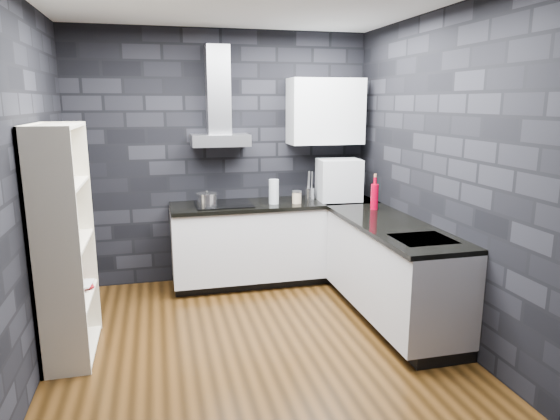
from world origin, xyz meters
name	(u,v)px	position (x,y,z in m)	size (l,w,h in m)	color
ground	(253,339)	(0.00, 0.00, 0.00)	(3.20, 3.20, 0.00)	#42270F
wall_back	(223,158)	(0.00, 1.62, 1.35)	(3.20, 0.05, 2.70)	black
wall_front	(314,232)	(0.00, -1.62, 1.35)	(3.20, 0.05, 2.70)	black
wall_left	(24,189)	(-1.62, 0.00, 1.35)	(0.05, 3.20, 2.70)	black
wall_right	(436,174)	(1.62, 0.00, 1.35)	(0.05, 3.20, 2.70)	black
toekick_back	(274,276)	(0.50, 1.34, 0.05)	(2.18, 0.50, 0.10)	black
toekick_right	(393,313)	(1.34, 0.10, 0.05)	(0.50, 1.78, 0.10)	black
counter_back_cab	(275,240)	(0.50, 1.30, 0.48)	(2.20, 0.60, 0.76)	silver
counter_right_cab	(392,269)	(1.30, 0.10, 0.48)	(0.60, 1.80, 0.76)	silver
counter_back_top	(275,204)	(0.50, 1.29, 0.88)	(2.20, 0.62, 0.04)	black
counter_right_top	(393,226)	(1.29, 0.10, 0.88)	(0.62, 1.80, 0.04)	black
counter_corner_top	(344,200)	(1.30, 1.30, 0.88)	(0.62, 0.62, 0.04)	black
hood_body	(220,140)	(-0.05, 1.43, 1.56)	(0.60, 0.34, 0.12)	#A8A8AC
hood_chimney	(218,90)	(-0.05, 1.50, 2.07)	(0.24, 0.20, 0.90)	#A8A8AC
upper_cabinet	(325,111)	(1.10, 1.43, 1.85)	(0.80, 0.35, 0.70)	silver
cooktop	(223,204)	(-0.05, 1.30, 0.91)	(0.58, 0.50, 0.01)	black
sink_rim	(423,239)	(1.30, -0.40, 0.89)	(0.44, 0.40, 0.01)	#A8A8AC
pot	(207,200)	(-0.23, 1.20, 0.97)	(0.20, 0.20, 0.12)	#B8B7BB
glass_vase	(274,192)	(0.47, 1.21, 1.03)	(0.11, 0.11, 0.26)	silver
storage_jar	(297,198)	(0.71, 1.18, 0.96)	(0.10, 0.10, 0.12)	#C7AD8D
utensil_crock	(309,194)	(0.89, 1.31, 0.97)	(0.10, 0.10, 0.14)	#B8B7BB
appliance_garage	(339,180)	(1.20, 1.23, 1.12)	(0.45, 0.35, 0.45)	silver
red_bottle	(374,197)	(1.38, 0.70, 1.03)	(0.07, 0.07, 0.25)	#A4001B
bookshelf	(65,243)	(-1.42, 0.13, 0.90)	(0.34, 0.80, 1.80)	beige
fruit_bowl	(62,243)	(-1.42, 0.02, 0.94)	(0.23, 0.23, 0.06)	silver
book_red	(70,276)	(-1.44, 0.32, 0.57)	(0.16, 0.02, 0.22)	maroon
book_second	(71,273)	(-1.43, 0.33, 0.59)	(0.16, 0.02, 0.22)	#B2B2B2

